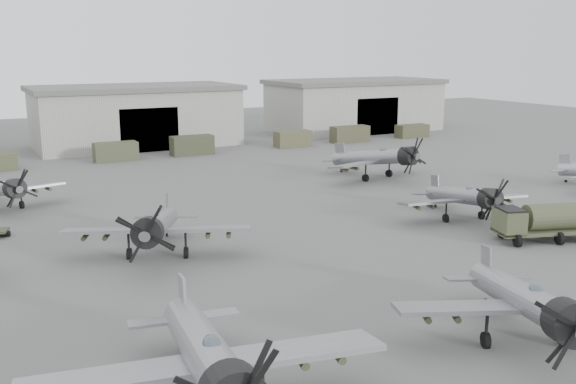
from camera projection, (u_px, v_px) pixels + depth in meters
name	position (u px, v px, depth m)	size (l,w,h in m)	color
ground	(399.00, 273.00, 40.56)	(220.00, 220.00, 0.00)	#5A5A58
hangar_center	(136.00, 115.00, 92.95)	(29.00, 14.80, 8.70)	#AEAEA3
hangar_right	(354.00, 105.00, 110.40)	(29.00, 14.80, 8.70)	#AEAEA3
support_truck_3	(116.00, 152.00, 80.63)	(5.37, 2.20, 2.37)	#41482F
support_truck_4	(192.00, 145.00, 85.25)	(5.60, 2.20, 2.56)	#383C27
support_truck_5	(293.00, 139.00, 92.27)	(5.21, 2.20, 2.31)	#4C4B31
support_truck_6	(350.00, 134.00, 96.78)	(5.96, 2.20, 2.45)	#41412B
support_truck_7	(412.00, 131.00, 102.27)	(5.36, 2.20, 2.02)	#42412B
aircraft_near_0	(209.00, 359.00, 23.90)	(14.09, 12.68, 5.59)	gray
aircraft_near_1	(529.00, 302.00, 29.93)	(12.22, 11.08, 5.02)	gray
aircraft_mid_1	(156.00, 226.00, 42.72)	(12.29, 11.14, 5.03)	gray
aircraft_mid_2	(466.00, 197.00, 52.32)	(11.23, 10.11, 4.46)	gray
aircraft_far_0	(1.00, 189.00, 55.28)	(11.14, 10.02, 4.44)	#999CA1
aircraft_far_1	(379.00, 158.00, 69.06)	(13.04, 11.74, 5.19)	gray
fuel_tanker	(543.00, 220.00, 47.01)	(7.53, 4.46, 2.76)	#43482F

